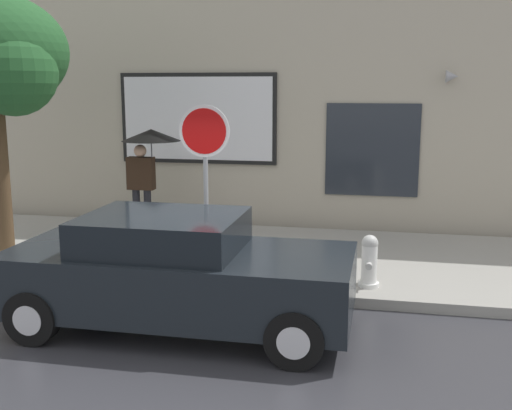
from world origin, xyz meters
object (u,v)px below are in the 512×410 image
object	(u,v)px
fire_hydrant	(369,261)
stop_sign	(205,156)
parked_car	(177,273)
pedestrian_with_umbrella	(148,150)

from	to	relation	value
fire_hydrant	stop_sign	bearing A→B (deg)	176.34
parked_car	stop_sign	bearing A→B (deg)	95.43
fire_hydrant	stop_sign	xyz separation A→B (m)	(-2.42, 0.15, 1.41)
pedestrian_with_umbrella	stop_sign	size ratio (longest dim) A/B	0.79
fire_hydrant	pedestrian_with_umbrella	distance (m)	4.91
parked_car	pedestrian_with_umbrella	bearing A→B (deg)	115.70
parked_car	fire_hydrant	world-z (taller)	parked_car
parked_car	stop_sign	world-z (taller)	stop_sign
fire_hydrant	pedestrian_with_umbrella	world-z (taller)	pedestrian_with_umbrella
pedestrian_with_umbrella	parked_car	bearing A→B (deg)	-64.30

